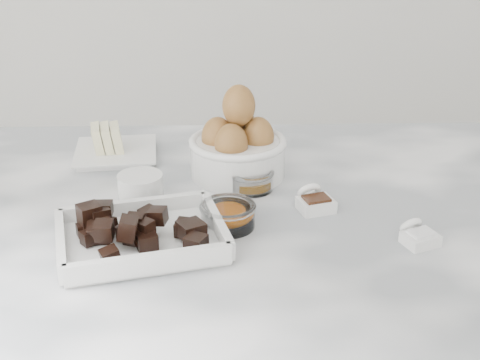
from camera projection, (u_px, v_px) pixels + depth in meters
name	position (u px, v px, depth m)	size (l,w,h in m)	color
marble_slab	(228.00, 223.00, 1.05)	(1.20, 0.80, 0.04)	white
chocolate_dish	(141.00, 231.00, 0.93)	(0.27, 0.23, 0.06)	white
butter_plate	(114.00, 147.00, 1.24)	(0.16, 0.16, 0.06)	white
sugar_ramekin	(140.00, 186.00, 1.07)	(0.07, 0.07, 0.04)	white
egg_bowl	(238.00, 147.00, 1.15)	(0.17, 0.17, 0.16)	white
honey_bowl	(250.00, 179.00, 1.11)	(0.08, 0.08, 0.03)	white
zest_bowl	(228.00, 214.00, 0.99)	(0.09, 0.09, 0.04)	white
vanilla_spoon	(314.00, 201.00, 1.05)	(0.06, 0.08, 0.04)	white
salt_spoon	(418.00, 235.00, 0.95)	(0.06, 0.07, 0.04)	white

